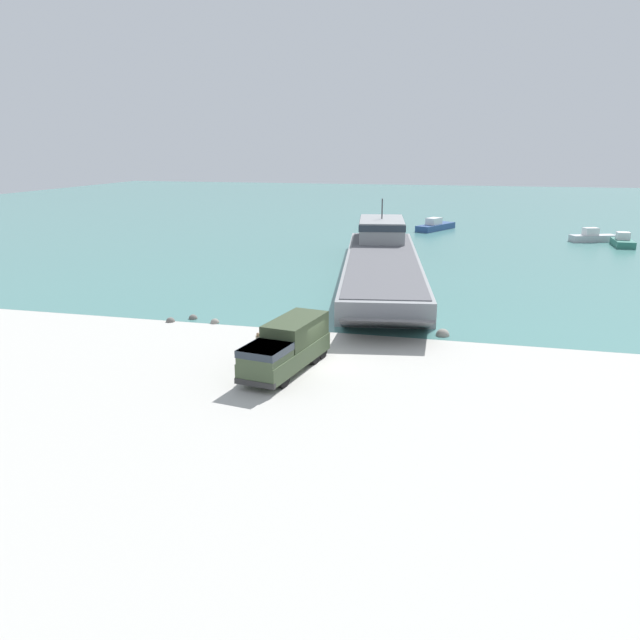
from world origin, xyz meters
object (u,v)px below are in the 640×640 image
Objects in this scene: soldier_on_ramp at (258,344)px; moored_boat_a at (435,226)px; military_truck at (287,346)px; cargo_crate at (252,373)px; landing_craft at (382,256)px; moored_boat_b at (593,237)px; moored_boat_c at (623,242)px.

soldier_on_ramp is 66.16m from moored_boat_a.
military_truck is 8.10× the size of cargo_crate.
landing_craft is at bearing -69.24° from moored_boat_a.
moored_boat_b is (26.27, 59.96, -0.84)m from military_truck.
cargo_crate is (-1.48, -1.98, -1.07)m from military_truck.
moored_boat_a is at bearing 85.36° from cargo_crate.
landing_craft reaches higher than moored_boat_c.
military_truck reaches higher than soldier_on_ramp.
moored_boat_a is at bearing -173.89° from military_truck.
landing_craft is 31.83m from military_truck.
military_truck reaches higher than moored_boat_b.
military_truck is at bearing 53.28° from cargo_crate.
cargo_crate is (-27.75, -61.95, -0.23)m from moored_boat_b.
military_truck reaches higher than cargo_crate.
landing_craft reaches higher than military_truck.
military_truck is at bearing -67.54° from moored_boat_a.
moored_boat_a is (4.14, 67.28, -0.83)m from military_truck.
moored_boat_b is (22.12, -7.31, -0.01)m from moored_boat_a.
moored_boat_b is at bearing 34.66° from soldier_on_ramp.
landing_craft is 37.61m from moored_boat_c.
moored_boat_a is at bearing -129.43° from moored_boat_b.
military_truck is 1.22× the size of moored_boat_b.
landing_craft is 4.88× the size of moored_boat_a.
moored_boat_c is 65.98m from cargo_crate.
soldier_on_ramp is at bearing -47.13° from moored_boat_b.
cargo_crate is (-2.38, -33.80, -1.14)m from landing_craft.
moored_boat_a is at bearing -23.06° from moored_boat_c.
moored_boat_c is at bearing 162.04° from military_truck.
moored_boat_a is (6.43, 65.85, -0.36)m from soldier_on_ramp.
landing_craft is 43.32× the size of cargo_crate.
military_truck is 63.54m from moored_boat_c.
moored_boat_c reaches higher than cargo_crate.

